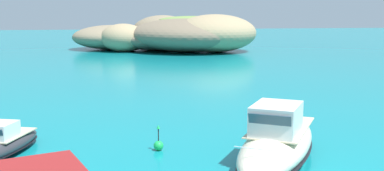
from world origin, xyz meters
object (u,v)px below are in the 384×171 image
object	(u,v)px
islet_large	(184,35)
motorboat_cream	(277,142)
motorboat_charcoal	(6,143)
channel_buoy	(159,145)
islet_small	(116,37)

from	to	relation	value
islet_large	motorboat_cream	size ratio (longest dim) A/B	3.13
motorboat_cream	motorboat_charcoal	size ratio (longest dim) A/B	1.69
motorboat_charcoal	motorboat_cream	bearing A→B (deg)	-14.99
motorboat_cream	channel_buoy	bearing A→B (deg)	152.77
islet_large	channel_buoy	xyz separation A→B (m)	(-11.71, -67.38, -2.94)
islet_small	motorboat_cream	xyz separation A→B (m)	(7.81, -75.76, -1.49)
islet_small	motorboat_charcoal	world-z (taller)	islet_small
motorboat_cream	islet_small	bearing A→B (deg)	95.88
channel_buoy	motorboat_charcoal	bearing A→B (deg)	174.66
channel_buoy	islet_small	bearing A→B (deg)	91.48
islet_small	channel_buoy	distance (m)	72.77
motorboat_charcoal	channel_buoy	distance (m)	8.44
islet_large	islet_small	xyz separation A→B (m)	(-13.59, 5.33, -0.73)
islet_large	islet_small	size ratio (longest dim) A/B	1.51
motorboat_cream	channel_buoy	world-z (taller)	motorboat_cream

